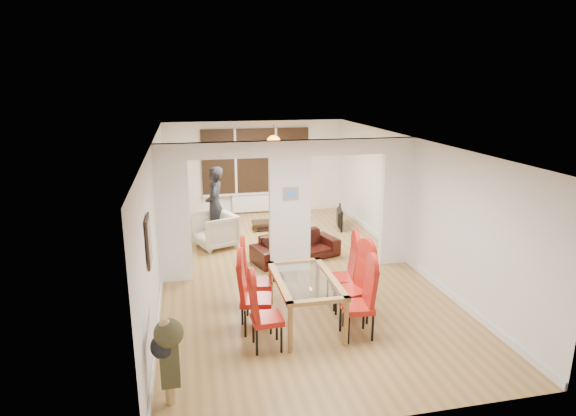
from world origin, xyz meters
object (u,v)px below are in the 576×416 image
object	(u,v)px
person	(215,205)
dining_table	(305,301)
dining_chair_lb	(256,294)
bottle	(278,217)
sofa	(296,247)
dining_chair_rc	(342,274)
coffee_table	(270,225)
dining_chair_la	(267,313)
dining_chair_ra	(357,301)
television	(337,217)
bowl	(273,221)
armchair	(215,230)
dining_chair_rb	(352,285)
dining_chair_lc	(257,278)

from	to	relation	value
person	dining_table	bearing A→B (deg)	22.61
dining_chair_lb	bottle	xyz separation A→B (m)	(1.29, 4.86, -0.23)
sofa	bottle	xyz separation A→B (m)	(0.03, 2.07, 0.08)
dining_chair_rc	bottle	bearing A→B (deg)	100.32
dining_table	coffee_table	bearing A→B (deg)	86.17
dining_chair_la	dining_chair_ra	size ratio (longest dim) A/B	0.95
dining_chair_lb	television	bearing A→B (deg)	70.56
person	bowl	world-z (taller)	person
dining_chair_rc	coffee_table	world-z (taller)	dining_chair_rc
armchair	coffee_table	size ratio (longest dim) A/B	0.93
sofa	coffee_table	xyz separation A→B (m)	(-0.16, 2.17, -0.16)
dining_chair_rb	dining_table	bearing A→B (deg)	163.65
armchair	sofa	bearing A→B (deg)	33.26
dining_chair_la	sofa	bearing A→B (deg)	68.18
dining_chair_la	dining_chair_rb	xyz separation A→B (m)	(1.45, 0.54, 0.05)
dining_table	person	xyz separation A→B (m)	(-1.09, 4.26, 0.51)
dining_chair_la	sofa	size ratio (longest dim) A/B	0.57
bowl	dining_table	bearing A→B (deg)	-94.44
dining_chair_rc	dining_chair_rb	bearing A→B (deg)	-83.25
dining_chair_la	dining_chair_lc	xyz separation A→B (m)	(0.04, 1.18, 0.03)
dining_chair_la	dining_chair_rc	distance (m)	1.79
dining_chair_rb	bottle	distance (m)	4.87
dining_chair_lc	armchair	world-z (taller)	dining_chair_lc
sofa	television	bearing A→B (deg)	34.47
sofa	television	size ratio (longest dim) A/B	2.02
dining_chair_lc	dining_chair_ra	xyz separation A→B (m)	(1.31, -1.15, -0.01)
dining_chair_lb	dining_chair_ra	xyz separation A→B (m)	(1.42, -0.51, -0.02)
dining_chair_lc	person	size ratio (longest dim) A/B	0.63
dining_chair_lc	television	world-z (taller)	dining_chair_lc
television	person	bearing A→B (deg)	113.36
dining_chair_lb	dining_chair_lc	world-z (taller)	dining_chair_lb
person	bottle	distance (m)	1.79
dining_chair_ra	bowl	size ratio (longest dim) A/B	5.18
bottle	bowl	bearing A→B (deg)	173.50
dining_table	television	xyz separation A→B (m)	(2.04, 4.75, -0.12)
dining_chair_rc	person	world-z (taller)	person
dining_chair_lb	person	distance (m)	4.31
dining_chair_rb	dining_chair_rc	size ratio (longest dim) A/B	1.02
dining_table	bottle	distance (m)	4.85
sofa	bowl	bearing A→B (deg)	75.44
armchair	person	distance (m)	0.62
armchair	television	distance (m)	3.28
dining_chair_la	dining_chair_rc	size ratio (longest dim) A/B	0.93
dining_table	bowl	bearing A→B (deg)	85.56
armchair	bottle	xyz separation A→B (m)	(1.64, 0.94, -0.04)
dining_chair_lc	sofa	distance (m)	2.45
dining_chair_rc	coffee_table	xyz separation A→B (m)	(-0.42, 4.46, -0.47)
dining_chair_lb	coffee_table	xyz separation A→B (m)	(1.11, 4.96, -0.47)
sofa	armchair	size ratio (longest dim) A/B	2.17
dining_table	person	world-z (taller)	person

